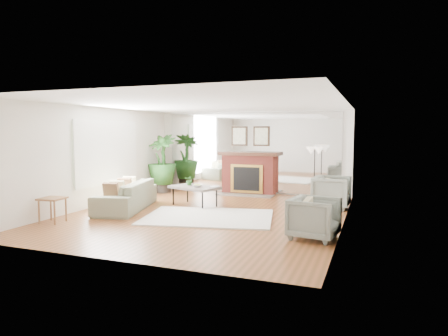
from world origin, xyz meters
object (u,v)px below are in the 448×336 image
at_px(coffee_table, 195,188).
at_px(sofa, 126,196).
at_px(armchair_back, 332,192).
at_px(floor_lamp, 315,155).
at_px(armchair_front, 314,218).
at_px(potted_ficus, 162,162).
at_px(fireplace, 248,172).
at_px(side_table, 52,202).

height_order(coffee_table, sofa, sofa).
xyz_separation_m(coffee_table, armchair_back, (3.31, 0.91, -0.06)).
bearing_deg(coffee_table, floor_lamp, 32.91).
xyz_separation_m(armchair_front, potted_ficus, (-5.20, 3.85, 0.60)).
bearing_deg(sofa, armchair_front, 61.59).
relative_size(sofa, potted_ficus, 1.28).
xyz_separation_m(sofa, armchair_back, (4.67, 1.93, 0.06)).
distance_m(fireplace, armchair_front, 5.21).
xyz_separation_m(fireplace, coffee_table, (-0.71, -2.35, -0.20)).
distance_m(fireplace, sofa, 3.97).
distance_m(coffee_table, armchair_front, 3.95).
xyz_separation_m(armchair_back, potted_ficus, (-5.20, 0.80, 0.56)).
distance_m(sofa, potted_ficus, 2.85).
bearing_deg(potted_ficus, coffee_table, -41.99).
relative_size(coffee_table, armchair_back, 1.61).
distance_m(sofa, side_table, 1.86).
distance_m(coffee_table, floor_lamp, 3.38).
relative_size(fireplace, floor_lamp, 1.39).
bearing_deg(fireplace, potted_ficus, -165.92).
relative_size(fireplace, potted_ficus, 1.14).
bearing_deg(armchair_front, floor_lamp, 16.86).
distance_m(sofa, armchair_front, 4.80).
xyz_separation_m(armchair_back, armchair_front, (0.00, -3.05, -0.03)).
xyz_separation_m(sofa, armchair_front, (4.67, -1.12, 0.03)).
bearing_deg(armchair_back, potted_ficus, 84.68).
bearing_deg(floor_lamp, coffee_table, -147.09).
xyz_separation_m(coffee_table, side_table, (-1.94, -2.79, -0.02)).
distance_m(coffee_table, side_table, 3.40).
relative_size(armchair_back, potted_ficus, 0.49).
relative_size(side_table, potted_ficus, 0.29).
bearing_deg(potted_ficus, side_table, -90.64).
xyz_separation_m(fireplace, floor_lamp, (2.05, -0.57, 0.60)).
relative_size(coffee_table, potted_ficus, 0.79).
bearing_deg(armchair_back, side_table, 128.53).
distance_m(fireplace, armchair_back, 2.99).
bearing_deg(potted_ficus, armchair_back, -8.72).
bearing_deg(fireplace, floor_lamp, -15.59).
relative_size(sofa, armchair_back, 2.63).
relative_size(coffee_table, floor_lamp, 0.96).
distance_m(coffee_table, sofa, 1.70).
height_order(fireplace, potted_ficus, fireplace).
xyz_separation_m(coffee_table, sofa, (-1.36, -1.02, -0.12)).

